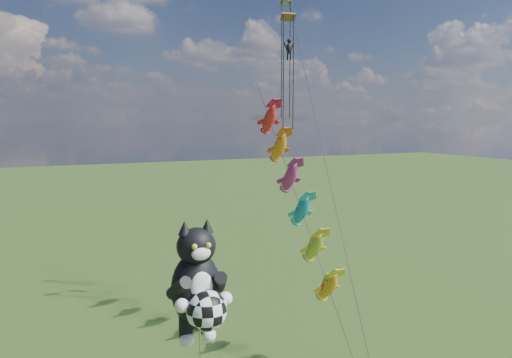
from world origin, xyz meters
name	(u,v)px	position (x,y,z in m)	size (l,w,h in m)	color
cat_kite_rig	(199,286)	(0.26, 2.32, 8.27)	(2.30, 4.09, 10.82)	brown
fish_windsock_rig	(296,194)	(10.26, 12.57, 9.77)	(1.44, 15.95, 17.38)	brown
parafoil_rig	(290,53)	(12.63, 17.80, 19.50)	(4.05, 17.28, 24.89)	brown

